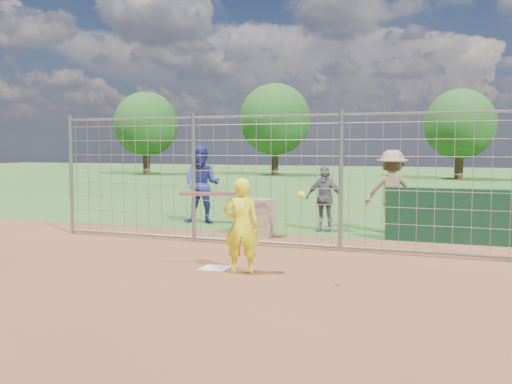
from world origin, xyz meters
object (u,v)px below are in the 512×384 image
at_px(batter, 241,226).
at_px(bystander_c, 392,192).
at_px(bystander_a, 202,185).
at_px(equipment_bin, 255,217).
at_px(bystander_b, 324,199).

relative_size(batter, bystander_c, 0.79).
xyz_separation_m(bystander_a, equipment_bin, (1.97, -1.42, -0.58)).
height_order(bystander_a, bystander_c, bystander_a).
relative_size(batter, bystander_a, 0.75).
bearing_deg(batter, bystander_c, -126.36).
bearing_deg(equipment_bin, bystander_b, 48.10).
distance_m(bystander_a, bystander_b, 3.23).
relative_size(bystander_a, bystander_b, 1.31).
relative_size(batter, bystander_b, 0.98).
distance_m(batter, bystander_c, 5.26).
xyz_separation_m(batter, bystander_a, (-3.12, 5.00, 0.25)).
relative_size(batter, equipment_bin, 1.82).
bearing_deg(equipment_bin, bystander_a, 149.18).
height_order(batter, bystander_a, bystander_a).
bearing_deg(equipment_bin, batter, -67.24).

